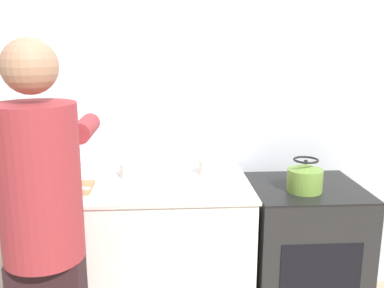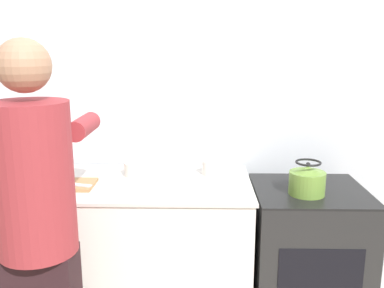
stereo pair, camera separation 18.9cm
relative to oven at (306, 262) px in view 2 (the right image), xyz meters
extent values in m
cube|color=silver|center=(-0.87, 0.46, 0.85)|extent=(8.00, 0.05, 2.60)
cube|color=silver|center=(-1.20, 0.05, 0.00)|extent=(1.70, 0.70, 0.91)
cube|color=beige|center=(-1.20, 0.05, 0.47)|extent=(1.73, 0.72, 0.02)
cube|color=black|center=(0.00, 0.00, -0.01)|extent=(0.63, 0.60, 0.89)
cube|color=black|center=(0.00, 0.00, 0.45)|extent=(0.63, 0.60, 0.01)
cube|color=black|center=(0.00, -0.30, 0.04)|extent=(0.44, 0.01, 0.39)
cylinder|color=maroon|center=(-1.34, -0.58, 0.69)|extent=(0.34, 0.34, 0.67)
sphere|color=#A87A5B|center=(-1.34, -0.58, 1.17)|extent=(0.22, 0.22, 0.22)
cylinder|color=maroon|center=(-1.49, -0.27, 0.86)|extent=(0.10, 0.30, 0.10)
cylinder|color=maroon|center=(-1.20, -0.27, 0.86)|extent=(0.10, 0.30, 0.10)
cube|color=#A87A4C|center=(-1.37, -0.04, 0.49)|extent=(0.30, 0.21, 0.02)
cube|color=silver|center=(-1.30, -0.08, 0.50)|extent=(0.15, 0.07, 0.01)
cube|color=black|center=(-1.42, -0.05, 0.50)|extent=(0.10, 0.05, 0.01)
cylinder|color=olive|center=(-0.04, -0.08, 0.52)|extent=(0.20, 0.20, 0.13)
cone|color=olive|center=(-0.04, -0.08, 0.60)|extent=(0.16, 0.16, 0.03)
sphere|color=black|center=(-0.04, -0.08, 0.62)|extent=(0.02, 0.02, 0.02)
torus|color=black|center=(-0.04, -0.08, 0.63)|extent=(0.14, 0.14, 0.01)
cylinder|color=silver|center=(-0.54, 0.20, 0.52)|extent=(0.14, 0.14, 0.09)
cylinder|color=silver|center=(-1.01, 0.17, 0.52)|extent=(0.15, 0.15, 0.08)
camera|label=1|loc=(-0.81, -2.31, 1.25)|focal=40.00mm
camera|label=2|loc=(-0.62, -2.32, 1.25)|focal=40.00mm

